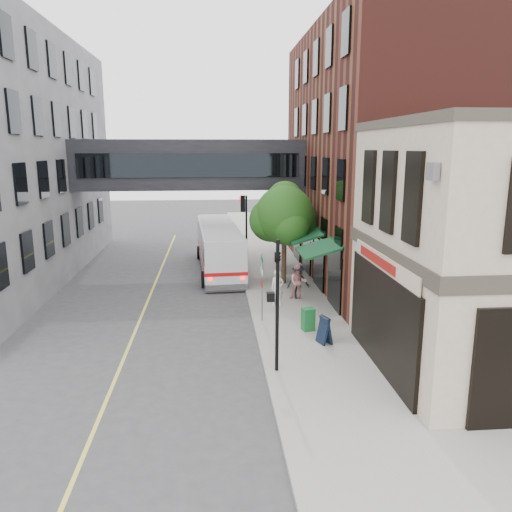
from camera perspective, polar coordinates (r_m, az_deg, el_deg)
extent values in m
plane|color=#38383A|center=(15.62, 1.82, -16.57)|extent=(120.00, 120.00, 0.00)
cube|color=gray|center=(28.80, 2.50, -2.72)|extent=(4.00, 60.00, 0.15)
cube|color=black|center=(17.51, 14.08, -7.05)|extent=(0.14, 6.40, 3.40)
cube|color=black|center=(17.49, 13.96, -7.06)|extent=(0.04, 5.90, 3.00)
cube|color=maroon|center=(17.50, 13.60, -0.39)|extent=(0.03, 3.60, 0.32)
cube|color=#4E1E18|center=(30.87, 17.54, 10.76)|extent=(12.00, 18.00, 14.00)
cube|color=#0C351C|center=(28.11, 4.93, 2.98)|extent=(1.80, 13.00, 0.40)
cube|color=black|center=(31.62, -7.52, 10.33)|extent=(14.00, 3.00, 3.00)
cube|color=black|center=(30.07, -7.65, 10.23)|extent=(13.00, 0.08, 1.40)
cube|color=black|center=(33.17, -7.41, 10.42)|extent=(13.00, 0.08, 1.40)
cylinder|color=black|center=(16.53, 2.44, -5.83)|extent=(0.12, 0.12, 4.50)
cube|color=black|center=(16.40, 1.69, -4.69)|extent=(0.25, 0.22, 0.30)
imported|color=black|center=(16.05, 2.50, 0.46)|extent=(0.20, 0.16, 1.00)
cylinder|color=black|center=(31.08, -1.10, 2.79)|extent=(0.12, 0.12, 4.50)
cube|color=black|center=(31.01, -1.51, 3.43)|extent=(0.25, 0.22, 0.30)
cube|color=black|center=(30.82, -1.53, 6.00)|extent=(0.28, 0.28, 1.00)
sphere|color=#FF0C05|center=(30.77, -1.83, 6.64)|extent=(0.18, 0.18, 0.18)
cylinder|color=gray|center=(21.50, 0.72, -3.59)|extent=(0.08, 0.08, 3.00)
cube|color=white|center=(21.32, 0.67, -1.78)|extent=(0.03, 0.75, 0.22)
cube|color=#0C591E|center=(21.19, 0.67, -0.34)|extent=(0.03, 0.70, 0.18)
cube|color=#B20C0C|center=(21.45, 0.66, -3.08)|extent=(0.03, 0.30, 0.40)
cylinder|color=#382619|center=(27.52, 3.21, -0.28)|extent=(0.28, 0.28, 2.80)
sphere|color=#144C16|center=(27.10, 3.27, 4.68)|extent=(3.20, 3.20, 3.20)
sphere|color=#144C16|center=(27.76, 4.75, 4.01)|extent=(2.20, 2.20, 2.20)
sphere|color=#144C16|center=(27.34, 1.72, 4.13)|extent=(2.40, 2.40, 2.40)
sphere|color=#144C16|center=(27.61, 3.32, 6.49)|extent=(2.00, 2.00, 2.00)
cube|color=#D8CC4C|center=(24.98, -12.48, -5.55)|extent=(0.12, 40.00, 0.01)
cube|color=silver|center=(31.06, -4.26, 1.04)|extent=(2.88, 10.48, 2.61)
cube|color=black|center=(30.97, -4.27, 1.86)|extent=(2.92, 10.30, 0.95)
cube|color=#B20C0C|center=(31.15, -4.25, 0.23)|extent=(2.93, 10.50, 0.20)
cylinder|color=black|center=(27.55, -5.98, -2.67)|extent=(0.32, 0.92, 0.90)
cylinder|color=black|center=(27.73, -1.32, -2.50)|extent=(0.32, 0.92, 0.90)
cylinder|color=black|center=(34.56, -6.52, 0.40)|extent=(0.32, 0.92, 0.90)
cylinder|color=black|center=(34.70, -2.80, 0.52)|extent=(0.32, 0.92, 0.90)
imported|color=white|center=(23.73, 2.45, -3.68)|extent=(0.66, 0.47, 1.72)
imported|color=pink|center=(24.78, 4.82, -2.98)|extent=(0.95, 0.80, 1.75)
imported|color=black|center=(24.88, 4.83, -2.94)|extent=(1.17, 0.73, 1.73)
cube|color=#16622A|center=(20.79, 5.98, -7.20)|extent=(0.56, 0.52, 0.95)
cube|color=black|center=(19.52, 7.84, -8.37)|extent=(0.56, 0.69, 1.07)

